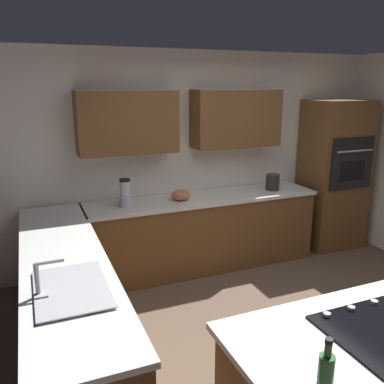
{
  "coord_description": "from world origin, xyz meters",
  "views": [
    {
      "loc": [
        2.0,
        2.53,
        2.2
      ],
      "look_at": [
        0.55,
        -1.0,
        1.18
      ],
      "focal_mm": 37.77,
      "sensor_mm": 36.0,
      "label": 1
    }
  ],
  "objects": [
    {
      "name": "lower_cabinets_side",
      "position": [
        1.82,
        -0.55,
        0.43
      ],
      "size": [
        0.6,
        2.9,
        0.86
      ],
      "primitive_type": "cube",
      "color": "brown",
      "rests_on": "ground"
    },
    {
      "name": "blender",
      "position": [
        1.05,
        -1.69,
        1.03
      ],
      "size": [
        0.15,
        0.15,
        0.31
      ],
      "color": "silver",
      "rests_on": "countertop_back"
    },
    {
      "name": "kettle",
      "position": [
        -0.85,
        -1.69,
        1.0
      ],
      "size": [
        0.17,
        0.17,
        0.2
      ],
      "primitive_type": "cylinder",
      "color": "#262628",
      "rests_on": "countertop_back"
    },
    {
      "name": "mixing_bowl",
      "position": [
        0.4,
        -1.69,
        0.96
      ],
      "size": [
        0.22,
        0.22,
        0.12
      ],
      "primitive_type": "ellipsoid",
      "color": "#CC724C",
      "rests_on": "countertop_back"
    },
    {
      "name": "wall_back",
      "position": [
        0.07,
        -2.05,
        1.42
      ],
      "size": [
        6.0,
        0.44,
        2.6
      ],
      "color": "white",
      "rests_on": "ground"
    },
    {
      "name": "sink_unit",
      "position": [
        1.83,
        0.03,
        0.92
      ],
      "size": [
        0.46,
        0.7,
        0.23
      ],
      "color": "#515456",
      "rests_on": "countertop_side"
    },
    {
      "name": "ground_plane",
      "position": [
        0.0,
        0.0,
        0.0
      ],
      "size": [
        14.0,
        14.0,
        0.0
      ],
      "primitive_type": "plane",
      "color": "brown"
    },
    {
      "name": "wall_oven",
      "position": [
        -1.85,
        -1.72,
        1.01
      ],
      "size": [
        0.8,
        0.66,
        2.0
      ],
      "color": "brown",
      "rests_on": "ground"
    },
    {
      "name": "countertop_side",
      "position": [
        1.82,
        -0.55,
        0.88
      ],
      "size": [
        0.64,
        2.94,
        0.04
      ],
      "primitive_type": "cube",
      "color": "silver",
      "rests_on": "lower_cabinets_side"
    },
    {
      "name": "oil_bottle",
      "position": [
        0.97,
        1.45,
        1.04
      ],
      "size": [
        0.07,
        0.07,
        0.33
      ],
      "color": "#336B38",
      "rests_on": "island_top"
    },
    {
      "name": "countertop_back",
      "position": [
        0.1,
        -1.72,
        0.88
      ],
      "size": [
        2.84,
        0.64,
        0.04
      ],
      "primitive_type": "cube",
      "color": "silver",
      "rests_on": "lower_cabinets_back"
    },
    {
      "name": "lower_cabinets_back",
      "position": [
        0.1,
        -1.72,
        0.43
      ],
      "size": [
        2.8,
        0.6,
        0.86
      ],
      "primitive_type": "cube",
      "color": "brown",
      "rests_on": "ground"
    }
  ]
}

